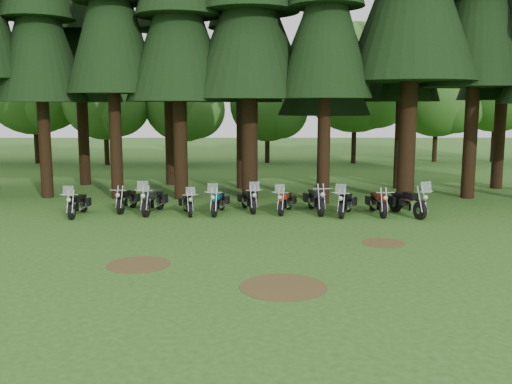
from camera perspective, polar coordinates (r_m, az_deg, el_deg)
ground at (r=18.18m, az=-1.07°, el=-5.53°), size 120.00×120.00×0.00m
pine_back_1 at (r=33.76m, az=-17.42°, el=17.28°), size 4.52×4.52×16.22m
pine_back_2 at (r=32.78m, az=-8.80°, el=17.92°), size 4.85×4.85×16.30m
pine_back_3 at (r=31.01m, az=-1.47°, el=18.44°), size 4.35×4.35×16.20m
pine_back_4 at (r=31.32m, az=6.95°, el=15.60°), size 4.94×4.94×13.78m
pine_back_5 at (r=31.90m, az=14.68°, el=18.03°), size 3.94×3.94×16.33m
decid_1 at (r=46.35m, az=-21.08°, el=9.85°), size 7.91×7.69×9.88m
decid_2 at (r=43.73m, az=-14.58°, el=9.10°), size 6.72×6.53×8.40m
decid_3 at (r=43.04m, az=-6.95°, el=8.74°), size 6.12×5.95×7.65m
decid_4 at (r=43.96m, az=1.50°, el=8.61°), size 5.93×5.76×7.41m
decid_5 at (r=44.10m, az=10.45°, el=10.89°), size 8.45×8.21×10.56m
decid_6 at (r=46.95m, az=18.12°, el=9.21°), size 7.06×6.86×8.82m
decid_7 at (r=48.44m, az=23.50°, el=10.11°), size 8.44×8.20×10.55m
dirt_patch_0 at (r=16.57m, az=-11.68°, el=-7.11°), size 1.80×1.80×0.01m
dirt_patch_1 at (r=19.14m, az=12.61°, el=-5.00°), size 1.40×1.40×0.01m
dirt_patch_2 at (r=14.36m, az=2.75°, el=-9.44°), size 2.20×2.20×0.01m
motorcycle_0 at (r=24.20m, az=-17.41°, el=-1.22°), size 0.41×2.19×1.38m
motorcycle_1 at (r=24.82m, az=-12.77°, el=-0.82°), size 0.43×2.17×0.88m
motorcycle_2 at (r=24.03m, az=-10.24°, el=-0.92°), size 0.73×2.40×1.51m
motorcycle_3 at (r=23.65m, az=-6.85°, el=-1.19°), size 0.73×2.01×1.27m
motorcycle_4 at (r=23.64m, az=-3.79°, el=-1.04°), size 0.60×2.24×1.41m
motorcycle_5 at (r=24.17m, az=-0.73°, el=-0.82°), size 0.79×2.20×1.39m
motorcycle_6 at (r=23.80m, az=2.95°, el=-1.02°), size 0.85×2.11×1.34m
motorcycle_7 at (r=23.95m, az=6.00°, el=-0.85°), size 0.47×2.44×0.99m
motorcycle_8 at (r=23.53m, az=8.94°, el=-1.16°), size 1.04×2.22×1.43m
motorcycle_9 at (r=23.91m, az=12.09°, el=-1.11°), size 0.36×2.26×0.92m
motorcycle_10 at (r=23.91m, az=14.92°, el=-1.09°), size 1.12×2.41×1.55m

